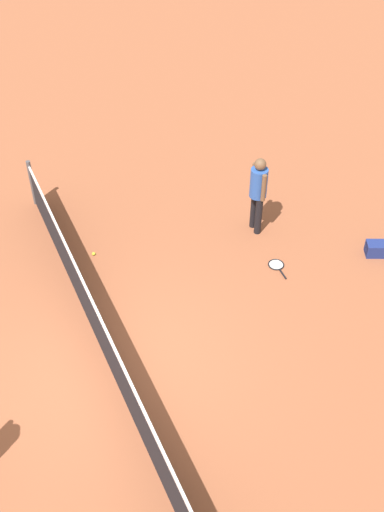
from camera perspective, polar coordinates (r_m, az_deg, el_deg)
The scene contains 5 objects.
ground_plane at distance 10.61m, azimuth -7.11°, elevation -10.29°, with size 40.00×40.00×0.00m, color #9E5638.
court_net at distance 10.22m, azimuth -7.35°, elevation -8.56°, with size 10.09×0.09×1.07m.
player_near_side at distance 12.55m, azimuth 5.94°, elevation 5.97°, with size 0.52×0.36×1.70m.
tennis_racket_near_player at distance 12.36m, azimuth 7.59°, elevation -0.85°, with size 0.59×0.34×0.03m.
tennis_ball_midcourt at distance 12.62m, azimuth -8.79°, elevation 0.20°, with size 0.07×0.07×0.07m, color #C6E033.
Camera 1 is at (-6.40, 1.50, 8.33)m, focal length 44.70 mm.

